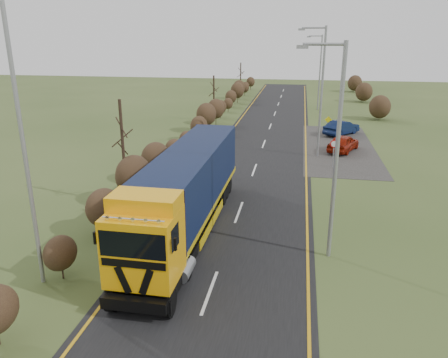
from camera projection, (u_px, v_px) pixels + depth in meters
name	position (u px, v px, depth m)	size (l,w,h in m)	color
ground	(227.00, 245.00, 20.33)	(160.00, 160.00, 0.00)	#37481F
road	(251.00, 179.00, 29.68)	(8.00, 120.00, 0.02)	black
layby	(338.00, 147.00, 37.97)	(6.00, 18.00, 0.02)	#292624
lane_markings	(251.00, 180.00, 29.39)	(7.52, 116.00, 0.01)	#C39012
hedgerow	(156.00, 160.00, 28.18)	(2.24, 102.04, 6.05)	black
lorry	(187.00, 188.00, 20.90)	(2.86, 14.70, 4.09)	black
car_red_hatchback	(343.00, 143.00, 36.42)	(1.67, 4.15, 1.42)	maroon
car_blue_sedan	(342.00, 128.00, 42.47)	(1.48, 4.24, 1.40)	#0A1639
streetlight_near	(335.00, 145.00, 17.80)	(1.94, 0.18, 9.13)	gray
streetlight_mid	(320.00, 87.00, 33.43)	(2.11, 0.20, 9.96)	gray
streetlight_far	(319.00, 69.00, 55.34)	(1.98, 0.19, 9.32)	gray
left_pole	(23.00, 146.00, 15.60)	(0.16, 0.16, 11.07)	gray
speed_sign	(334.00, 149.00, 31.72)	(0.57, 0.10, 2.08)	gray
warning_board	(328.00, 123.00, 42.53)	(0.69, 0.11, 1.80)	gray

